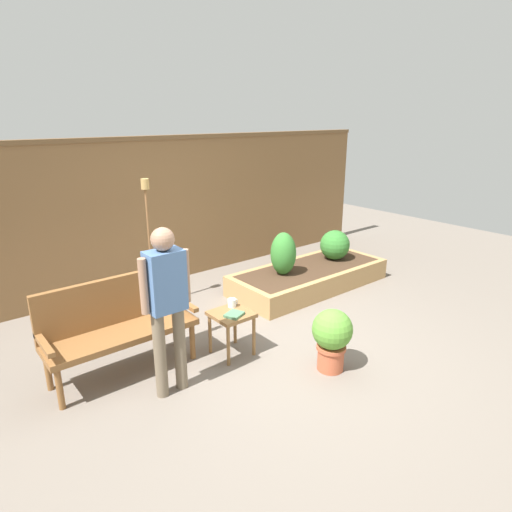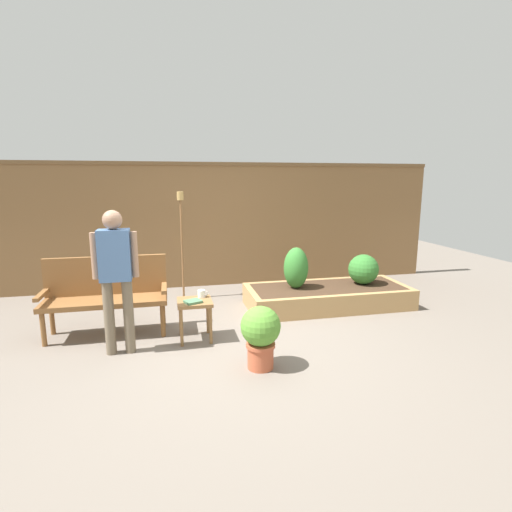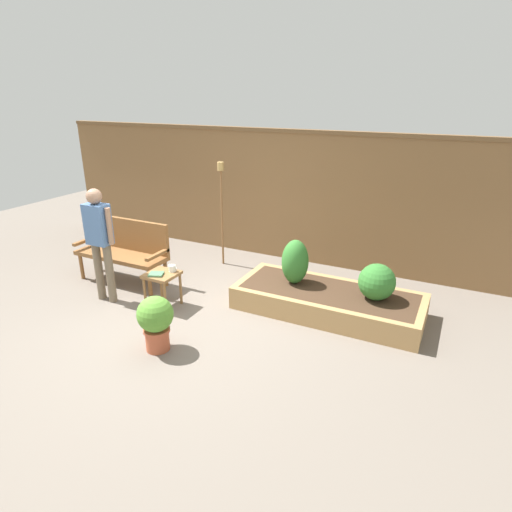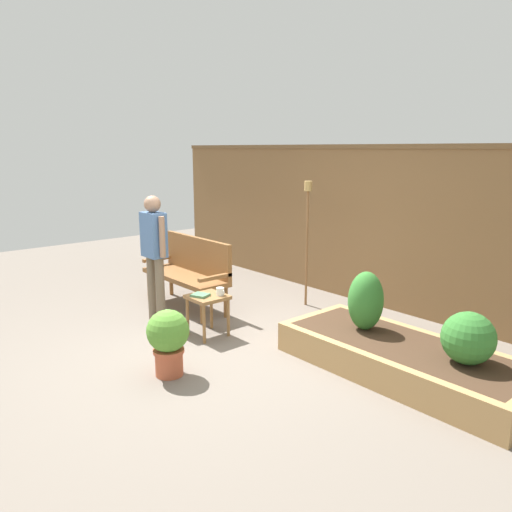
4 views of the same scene
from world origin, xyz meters
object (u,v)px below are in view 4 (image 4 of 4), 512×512
book_on_table (200,295)px  tiki_torch (307,221)px  garden_bench (191,267)px  person_by_bench (154,247)px  shrub_far_corner (468,338)px  shrub_near_bench (366,301)px  cup_on_table (220,292)px  potted_boxwood (168,338)px  side_table (208,302)px

book_on_table → tiki_torch: tiki_torch is taller
garden_bench → person_by_bench: (0.21, -0.65, 0.39)m
shrub_far_corner → shrub_near_bench: bearing=-180.0°
tiki_torch → shrub_far_corner: bearing=-16.9°
book_on_table → shrub_far_corner: 2.79m
garden_bench → shrub_far_corner: garden_bench is taller
garden_bench → cup_on_table: bearing=-17.0°
tiki_torch → potted_boxwood: bearing=-75.6°
garden_bench → person_by_bench: size_ratio=0.92×
shrub_near_bench → person_by_bench: bearing=-155.6°
book_on_table → shrub_near_bench: size_ratio=0.30×
garden_bench → side_table: 1.14m
cup_on_table → shrub_near_bench: shrub_near_bench is taller
cup_on_table → book_on_table: (-0.12, -0.19, -0.03)m
book_on_table → person_by_bench: person_by_bench is taller
potted_boxwood → person_by_bench: (-1.41, 0.67, 0.56)m
side_table → garden_bench: bearing=156.2°
cup_on_table → shrub_far_corner: (2.51, 0.76, 0.00)m
shrub_far_corner → cup_on_table: bearing=-163.2°
side_table → shrub_near_bench: bearing=29.7°
cup_on_table → person_by_bench: (-0.92, -0.31, 0.41)m
shrub_near_bench → tiki_torch: 1.87m
potted_boxwood → shrub_near_bench: (0.94, 1.74, 0.23)m
garden_bench → side_table: (1.04, -0.46, -0.15)m
cup_on_table → person_by_bench: bearing=-161.6°
shrub_near_bench → cup_on_table: bearing=-152.1°
cup_on_table → person_by_bench: person_by_bench is taller
side_table → cup_on_table: cup_on_table is taller
book_on_table → shrub_near_bench: (1.55, 0.95, 0.11)m
side_table → book_on_table: book_on_table is taller
cup_on_table → book_on_table: cup_on_table is taller
shrub_near_bench → person_by_bench: 2.60m
garden_bench → book_on_table: 1.15m
garden_bench → cup_on_table: garden_bench is taller
book_on_table → shrub_far_corner: shrub_far_corner is taller
shrub_near_bench → potted_boxwood: bearing=-118.4°
shrub_near_bench → person_by_bench: (-2.35, -1.07, 0.33)m
cup_on_table → book_on_table: size_ratio=0.70×
garden_bench → potted_boxwood: bearing=-39.2°
potted_boxwood → shrub_far_corner: bearing=40.8°
person_by_bench → potted_boxwood: bearing=-25.5°
person_by_bench → book_on_table: bearing=8.0°
side_table → shrub_far_corner: size_ratio=1.06×
side_table → shrub_near_bench: shrub_near_bench is taller
cup_on_table → shrub_near_bench: bearing=27.9°
potted_boxwood → person_by_bench: size_ratio=0.41×
cup_on_table → shrub_near_bench: size_ratio=0.21×
cup_on_table → shrub_far_corner: shrub_far_corner is taller
side_table → cup_on_table: bearing=49.9°
side_table → shrub_near_bench: 1.77m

